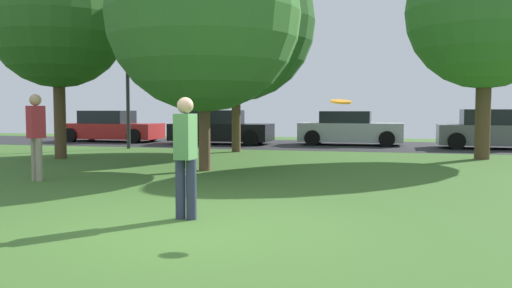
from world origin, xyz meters
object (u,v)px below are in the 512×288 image
at_px(parked_car_red, 111,128).
at_px(parked_car_black, 220,129).
at_px(parked_car_silver, 350,129).
at_px(maple_tree_near, 204,15).
at_px(person_walking, 36,132).
at_px(oak_tree_right, 486,11).
at_px(birch_tree_lone, 236,22).
at_px(person_bystander, 186,152).
at_px(oak_tree_center, 58,18).
at_px(street_lamp_post, 128,89).
at_px(frisbee_disc, 341,102).
at_px(parked_car_grey, 494,131).

bearing_deg(parked_car_red, parked_car_black, -3.48).
relative_size(parked_car_black, parked_car_silver, 1.02).
height_order(maple_tree_near, parked_car_black, maple_tree_near).
bearing_deg(person_walking, oak_tree_right, -31.10).
bearing_deg(birch_tree_lone, parked_car_red, 150.30).
bearing_deg(parked_car_silver, person_bystander, -93.05).
distance_m(oak_tree_center, parked_car_black, 8.80).
distance_m(maple_tree_near, birch_tree_lone, 5.81).
relative_size(parked_car_silver, street_lamp_post, 0.95).
height_order(frisbee_disc, parked_car_red, frisbee_disc).
bearing_deg(oak_tree_center, parked_car_silver, 46.30).
bearing_deg(parked_car_red, oak_tree_center, -69.90).
bearing_deg(frisbee_disc, parked_car_red, 128.68).
distance_m(person_bystander, frisbee_disc, 2.19).
bearing_deg(oak_tree_right, oak_tree_center, -166.40).
xyz_separation_m(parked_car_black, parked_car_silver, (5.48, 0.79, -0.01)).
relative_size(birch_tree_lone, parked_car_black, 1.68).
distance_m(person_walking, frisbee_disc, 7.14).
relative_size(maple_tree_near, parked_car_grey, 1.48).
distance_m(birch_tree_lone, parked_car_red, 9.35).
height_order(oak_tree_right, person_walking, oak_tree_right).
distance_m(person_bystander, parked_car_silver, 15.87).
xyz_separation_m(person_bystander, person_walking, (-4.53, 2.84, 0.10)).
relative_size(oak_tree_right, parked_car_black, 1.56).
height_order(person_bystander, parked_car_grey, person_bystander).
bearing_deg(parked_car_red, frisbee_disc, -51.32).
distance_m(person_walking, parked_car_silver, 14.08).
bearing_deg(oak_tree_right, parked_car_black, 154.94).
bearing_deg(parked_car_silver, maple_tree_near, -104.19).
distance_m(oak_tree_center, street_lamp_post, 4.66).
xyz_separation_m(parked_car_black, street_lamp_post, (-2.54, -3.41, 1.59)).
bearing_deg(parked_car_grey, parked_car_black, -179.86).
distance_m(maple_tree_near, oak_tree_center, 5.77).
xyz_separation_m(person_bystander, parked_car_silver, (0.85, 15.85, -0.26)).
bearing_deg(maple_tree_near, birch_tree_lone, 99.36).
xyz_separation_m(oak_tree_center, person_bystander, (7.19, -7.44, -3.32)).
relative_size(oak_tree_center, parked_car_red, 1.39).
relative_size(oak_tree_center, parked_car_silver, 1.49).
bearing_deg(oak_tree_center, maple_tree_near, -19.77).
height_order(maple_tree_near, parked_car_silver, maple_tree_near).
bearing_deg(parked_car_grey, person_walking, -131.51).
distance_m(frisbee_disc, parked_car_red, 19.50).
xyz_separation_m(frisbee_disc, parked_car_black, (-6.70, 14.87, -0.94)).
bearing_deg(parked_car_silver, parked_car_grey, -7.90).
xyz_separation_m(birch_tree_lone, person_walking, (-1.82, -8.34, -3.51)).
bearing_deg(oak_tree_right, parked_car_red, 162.12).
distance_m(person_walking, parked_car_grey, 16.36).
xyz_separation_m(parked_car_silver, street_lamp_post, (-8.01, -4.19, 1.59)).
bearing_deg(parked_car_black, parked_car_grey, 0.14).
bearing_deg(frisbee_disc, person_bystander, -174.85).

